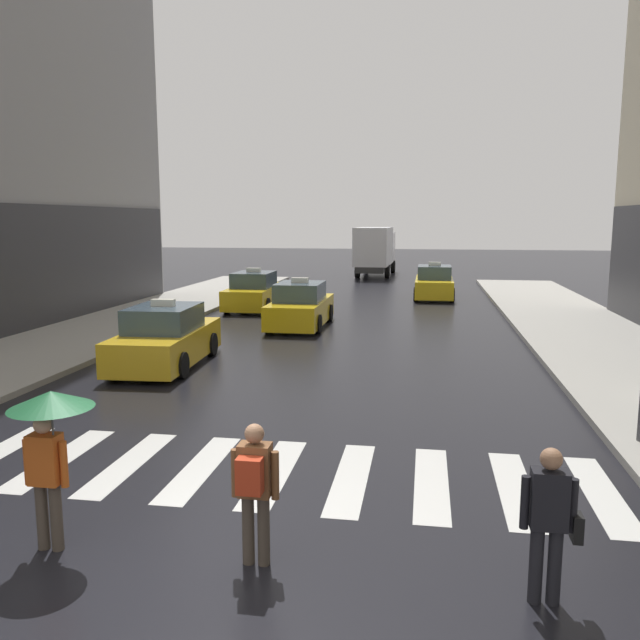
% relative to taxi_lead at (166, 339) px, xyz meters
% --- Properties ---
extents(ground_plane, '(160.00, 160.00, 0.00)m').
position_rel_taxi_lead_xyz_m(ground_plane, '(3.97, -9.74, -0.72)').
color(ground_plane, black).
extents(crosswalk_markings, '(11.30, 2.80, 0.01)m').
position_rel_taxi_lead_xyz_m(crosswalk_markings, '(3.97, -6.74, -0.72)').
color(crosswalk_markings, silver).
rests_on(crosswalk_markings, ground).
extents(taxi_lead, '(2.11, 4.62, 1.80)m').
position_rel_taxi_lead_xyz_m(taxi_lead, '(0.00, 0.00, 0.00)').
color(taxi_lead, gold).
rests_on(taxi_lead, ground).
extents(taxi_second, '(1.93, 4.54, 1.80)m').
position_rel_taxi_lead_xyz_m(taxi_second, '(2.34, 6.81, 0.00)').
color(taxi_second, yellow).
rests_on(taxi_second, ground).
extents(taxi_third, '(1.96, 4.56, 1.80)m').
position_rel_taxi_lead_xyz_m(taxi_third, '(-0.55, 11.11, 0.00)').
color(taxi_third, yellow).
rests_on(taxi_third, ground).
extents(taxi_fourth, '(1.95, 4.55, 1.80)m').
position_rel_taxi_lead_xyz_m(taxi_fourth, '(7.24, 16.36, 0.00)').
color(taxi_fourth, yellow).
rests_on(taxi_fourth, ground).
extents(box_truck, '(2.46, 7.60, 3.35)m').
position_rel_taxi_lead_xyz_m(box_truck, '(3.35, 28.46, 1.13)').
color(box_truck, '#2D2D2D').
rests_on(box_truck, ground).
extents(pedestrian_with_umbrella, '(0.96, 0.96, 1.94)m').
position_rel_taxi_lead_xyz_m(pedestrian_with_umbrella, '(2.57, -9.44, 0.79)').
color(pedestrian_with_umbrella, '#473D33').
rests_on(pedestrian_with_umbrella, ground).
extents(pedestrian_with_backpack, '(0.55, 0.43, 1.65)m').
position_rel_taxi_lead_xyz_m(pedestrian_with_backpack, '(4.98, -9.40, 0.25)').
color(pedestrian_with_backpack, '#473D33').
rests_on(pedestrian_with_backpack, ground).
extents(pedestrian_with_handbag, '(0.60, 0.24, 1.65)m').
position_rel_taxi_lead_xyz_m(pedestrian_with_handbag, '(8.09, -9.62, 0.21)').
color(pedestrian_with_handbag, black).
rests_on(pedestrian_with_handbag, ground).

